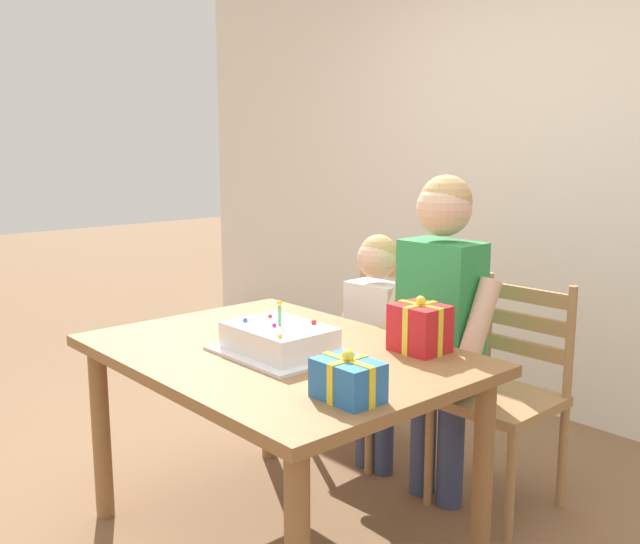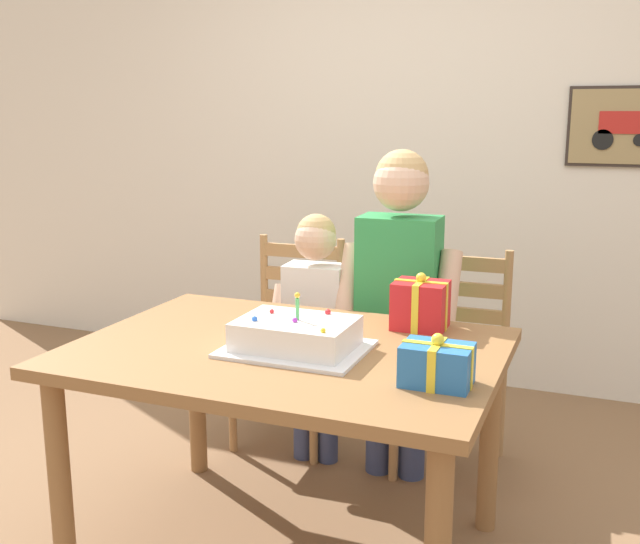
% 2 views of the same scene
% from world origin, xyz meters
% --- Properties ---
extents(ground_plane, '(20.00, 20.00, 0.00)m').
position_xyz_m(ground_plane, '(0.00, 0.00, 0.00)').
color(ground_plane, '#846042').
extents(back_wall, '(6.40, 0.11, 2.60)m').
position_xyz_m(back_wall, '(0.00, 1.93, 1.30)').
color(back_wall, silver).
rests_on(back_wall, ground).
extents(dining_table, '(1.36, 0.98, 0.74)m').
position_xyz_m(dining_table, '(0.00, 0.00, 0.65)').
color(dining_table, olive).
rests_on(dining_table, ground).
extents(birthday_cake, '(0.44, 0.34, 0.19)m').
position_xyz_m(birthday_cake, '(0.05, -0.03, 0.79)').
color(birthday_cake, silver).
rests_on(birthday_cake, dining_table).
extents(gift_box_red_large, '(0.20, 0.14, 0.15)m').
position_xyz_m(gift_box_red_large, '(0.53, -0.16, 0.80)').
color(gift_box_red_large, '#286BB7').
rests_on(gift_box_red_large, dining_table).
extents(gift_box_beside_cake, '(0.19, 0.16, 0.20)m').
position_xyz_m(gift_box_beside_cake, '(0.35, 0.36, 0.83)').
color(gift_box_beside_cake, red).
rests_on(gift_box_beside_cake, dining_table).
extents(chair_left, '(0.44, 0.44, 0.92)m').
position_xyz_m(chair_left, '(-0.37, 0.87, 0.47)').
color(chair_left, '#A87A4C').
rests_on(chair_left, ground).
extents(chair_right, '(0.43, 0.43, 0.92)m').
position_xyz_m(chair_right, '(0.37, 0.87, 0.47)').
color(chair_right, '#A87A4C').
rests_on(chair_right, ground).
extents(child_older, '(0.49, 0.28, 1.34)m').
position_xyz_m(child_older, '(0.18, 0.69, 0.82)').
color(child_older, '#38426B').
rests_on(child_older, ground).
extents(child_younger, '(0.40, 0.23, 1.08)m').
position_xyz_m(child_younger, '(-0.18, 0.69, 0.65)').
color(child_younger, '#38426B').
rests_on(child_younger, ground).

